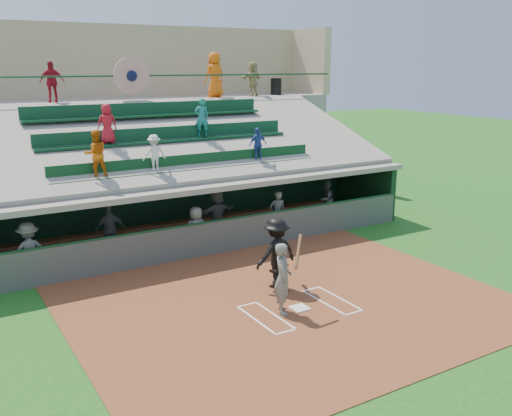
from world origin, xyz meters
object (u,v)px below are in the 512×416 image
home_plate (300,308)px  trash_bin (276,87)px  catcher (279,271)px  batter_at_plate (283,278)px

home_plate → trash_bin: 15.78m
home_plate → catcher: (0.14, 1.18, 0.58)m
catcher → trash_bin: bearing=-113.1°
batter_at_plate → trash_bin: (8.08, 12.86, 4.07)m
catcher → trash_bin: (7.45, 11.73, 4.38)m
batter_at_plate → home_plate: bearing=-6.1°
trash_bin → batter_at_plate: bearing=-122.1°
catcher → home_plate: bearing=92.5°
trash_bin → home_plate: bearing=-120.4°
home_plate → trash_bin: (7.59, 12.91, 4.97)m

